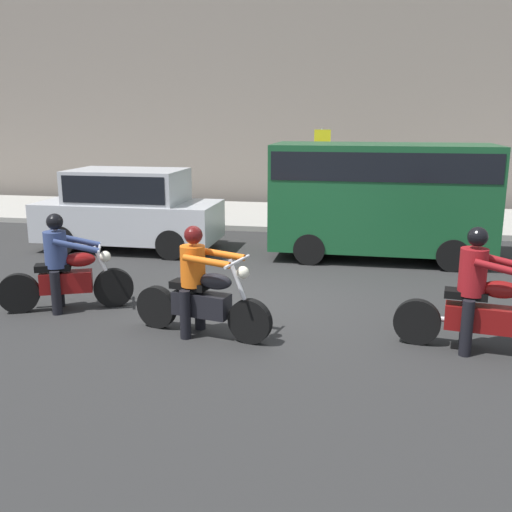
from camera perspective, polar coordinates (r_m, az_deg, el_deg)
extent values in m
plane|color=#272727|center=(9.52, 0.38, -4.48)|extent=(80.00, 80.00, 0.00)
cube|color=#99968E|center=(17.22, 5.28, 3.85)|extent=(40.00, 4.40, 0.14)
cylinder|color=black|center=(7.74, -0.60, -6.41)|extent=(0.62, 0.25, 0.61)
cylinder|color=black|center=(8.41, -9.69, -4.94)|extent=(0.62, 0.25, 0.61)
cylinder|color=silver|center=(7.66, -1.42, -3.48)|extent=(0.39, 0.14, 0.85)
cube|color=black|center=(8.00, -5.37, -4.72)|extent=(0.84, 0.45, 0.32)
ellipsoid|color=black|center=(7.80, -4.01, -2.49)|extent=(0.52, 0.34, 0.22)
cube|color=black|center=(8.02, -6.53, -2.84)|extent=(0.56, 0.35, 0.10)
cylinder|color=silver|center=(7.58, -1.85, -0.54)|extent=(0.20, 0.69, 0.04)
sphere|color=silver|center=(7.58, -1.30, -1.63)|extent=(0.17, 0.17, 0.17)
cylinder|color=silver|center=(8.32, -6.62, -4.91)|extent=(0.70, 0.23, 0.07)
cylinder|color=black|center=(7.94, -6.94, -5.72)|extent=(0.18, 0.18, 0.67)
cylinder|color=black|center=(8.27, -5.52, -4.90)|extent=(0.18, 0.18, 0.67)
cylinder|color=orange|center=(7.91, -6.21, -0.96)|extent=(0.41, 0.41, 0.55)
cylinder|color=orange|center=(7.53, -4.87, -0.52)|extent=(0.68, 0.24, 0.13)
cylinder|color=orange|center=(7.91, -3.34, 0.18)|extent=(0.68, 0.24, 0.13)
sphere|color=tan|center=(7.82, -6.15, 1.84)|extent=(0.20, 0.20, 0.20)
sphere|color=#510F0F|center=(7.81, -6.16, 2.06)|extent=(0.25, 0.25, 0.25)
cylinder|color=black|center=(9.47, -13.76, -3.03)|extent=(0.61, 0.36, 0.62)
cylinder|color=black|center=(9.61, -22.21, -3.41)|extent=(0.61, 0.36, 0.62)
cylinder|color=silver|center=(9.38, -14.60, -1.15)|extent=(0.33, 0.18, 0.72)
cube|color=maroon|center=(9.48, -18.08, -2.42)|extent=(0.82, 0.57, 0.32)
ellipsoid|color=maroon|center=(9.37, -16.90, -0.33)|extent=(0.54, 0.41, 0.22)
cube|color=black|center=(9.43, -19.27, -1.05)|extent=(0.57, 0.43, 0.10)
cylinder|color=silver|center=(9.31, -15.09, 0.78)|extent=(0.32, 0.66, 0.04)
sphere|color=silver|center=(9.34, -14.55, -0.03)|extent=(0.17, 0.17, 0.17)
cylinder|color=silver|center=(9.70, -19.71, -2.93)|extent=(0.67, 0.34, 0.07)
cylinder|color=black|center=(9.33, -18.99, -3.45)|extent=(0.20, 0.20, 0.67)
cylinder|color=black|center=(9.71, -18.75, -2.78)|extent=(0.20, 0.20, 0.67)
cylinder|color=navy|center=(9.37, -19.04, 0.62)|extent=(0.45, 0.45, 0.55)
cylinder|color=navy|center=(9.10, -17.21, 0.91)|extent=(0.65, 0.35, 0.26)
cylinder|color=navy|center=(9.53, -17.01, 1.47)|extent=(0.65, 0.35, 0.26)
sphere|color=tan|center=(9.29, -19.10, 3.01)|extent=(0.20, 0.20, 0.20)
sphere|color=black|center=(9.28, -19.12, 3.19)|extent=(0.25, 0.25, 0.25)
cylinder|color=black|center=(8.00, 15.49, -6.23)|extent=(0.62, 0.21, 0.61)
cube|color=maroon|center=(7.95, 20.99, -5.70)|extent=(0.86, 0.40, 0.32)
ellipsoid|color=maroon|center=(7.85, 22.83, -3.05)|extent=(0.51, 0.31, 0.22)
cube|color=black|center=(7.86, 19.86, -3.54)|extent=(0.55, 0.31, 0.10)
cylinder|color=silver|center=(8.13, 18.77, -5.99)|extent=(0.70, 0.17, 0.07)
cylinder|color=black|center=(7.78, 19.93, -6.66)|extent=(0.17, 0.17, 0.72)
cylinder|color=black|center=(8.16, 19.92, -5.73)|extent=(0.17, 0.17, 0.72)
cylinder|color=maroon|center=(7.78, 20.47, -1.46)|extent=(0.39, 0.39, 0.60)
cylinder|color=maroon|center=(7.56, 23.18, -1.24)|extent=(0.72, 0.19, 0.22)
cylinder|color=maroon|center=(7.99, 23.00, -0.48)|extent=(0.72, 0.19, 0.22)
sphere|color=tan|center=(7.69, 20.88, 1.55)|extent=(0.20, 0.20, 0.20)
sphere|color=black|center=(7.68, 20.90, 1.76)|extent=(0.25, 0.25, 0.25)
cube|color=#164C28|center=(12.50, 12.15, 5.74)|extent=(4.50, 1.90, 2.15)
cube|color=black|center=(12.43, 12.31, 8.83)|extent=(4.36, 1.93, 0.56)
cylinder|color=black|center=(12.77, 18.19, 0.98)|extent=(0.64, 1.96, 0.64)
cylinder|color=black|center=(12.71, 5.64, 1.55)|extent=(0.64, 1.96, 0.64)
cube|color=#B2B5BA|center=(13.44, -12.31, 3.43)|extent=(4.02, 1.70, 0.84)
cube|color=#B2B5BA|center=(13.33, -12.47, 6.73)|extent=(2.49, 1.56, 0.72)
cube|color=black|center=(13.33, -12.47, 6.73)|extent=(2.29, 1.59, 0.58)
cylinder|color=black|center=(13.06, -7.20, 1.83)|extent=(0.64, 1.76, 0.64)
cylinder|color=black|center=(14.03, -16.92, 2.16)|extent=(0.64, 1.76, 0.64)
cylinder|color=gray|center=(16.16, 6.43, 7.90)|extent=(0.08, 0.08, 2.49)
cube|color=yellow|center=(16.06, 6.52, 11.42)|extent=(0.44, 0.03, 0.44)
cylinder|color=black|center=(18.00, 11.41, 5.64)|extent=(0.14, 0.14, 0.84)
cylinder|color=black|center=(18.00, 12.05, 5.61)|extent=(0.14, 0.14, 0.84)
cylinder|color=black|center=(17.92, 11.85, 7.97)|extent=(0.34, 0.34, 0.64)
sphere|color=tan|center=(17.88, 11.91, 9.33)|extent=(0.21, 0.21, 0.21)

